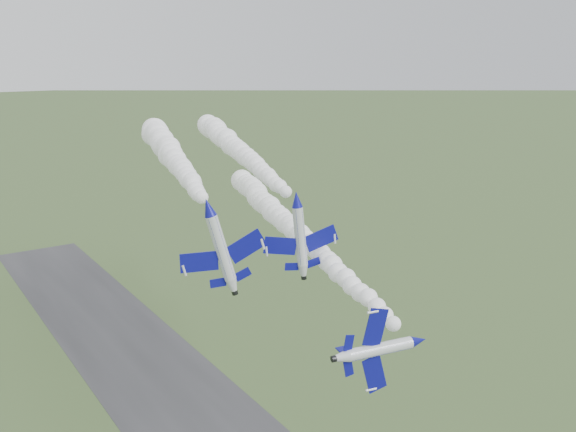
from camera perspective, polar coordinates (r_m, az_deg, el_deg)
name	(u,v)px	position (r m, az deg, el deg)	size (l,w,h in m)	color
jet_lead	(419,341)	(71.42, 11.57, -10.83)	(4.63, 11.30, 9.37)	silver
smoke_trail_jet_lead	(297,233)	(102.06, 0.82, -1.48)	(4.45, 68.59, 4.45)	white
jet_pair_left	(208,207)	(80.90, -7.10, 0.79)	(11.13, 13.32, 4.15)	silver
smoke_trail_jet_pair_left	(172,155)	(116.66, -10.30, 5.38)	(5.47, 67.29, 5.47)	white
jet_pair_right	(297,199)	(86.90, 0.79, 1.49)	(10.75, 12.54, 3.20)	silver
smoke_trail_jet_pair_right	(237,149)	(123.76, -4.53, 5.93)	(5.04, 71.49, 5.04)	white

